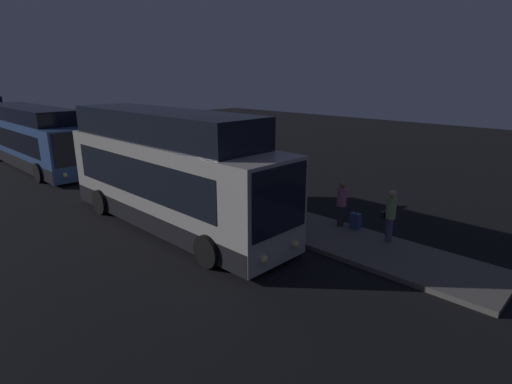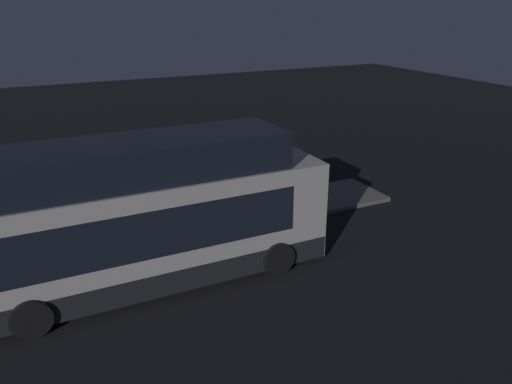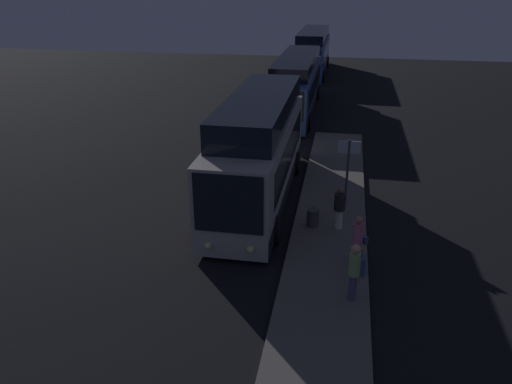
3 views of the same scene
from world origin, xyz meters
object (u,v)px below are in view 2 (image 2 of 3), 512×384
(suitcase, at_px, (251,193))
(sign_post, at_px, (124,182))
(passenger_with_bags, at_px, (189,197))
(trash_bin, at_px, (197,220))
(passenger_boarding, at_px, (241,181))
(passenger_waiting, at_px, (285,173))
(bus_lead, at_px, (142,222))

(suitcase, bearing_deg, sign_post, -173.86)
(passenger_with_bags, height_order, suitcase, passenger_with_bags)
(suitcase, bearing_deg, passenger_with_bags, -165.31)
(trash_bin, bearing_deg, passenger_boarding, 32.97)
(passenger_waiting, xyz_separation_m, suitcase, (-1.39, 0.26, -0.70))
(bus_lead, xyz_separation_m, passenger_boarding, (4.87, 4.02, -0.83))
(bus_lead, bearing_deg, passenger_with_bags, 53.68)
(bus_lead, distance_m, passenger_waiting, 7.87)
(passenger_with_bags, bearing_deg, bus_lead, 74.91)
(passenger_boarding, height_order, passenger_with_bags, passenger_boarding)
(trash_bin, bearing_deg, suitcase, 30.09)
(passenger_with_bags, bearing_deg, sign_post, 15.75)
(bus_lead, xyz_separation_m, passenger_with_bags, (2.50, 3.40, -0.90))
(sign_post, bearing_deg, trash_bin, -27.75)
(sign_post, bearing_deg, passenger_boarding, 5.07)
(passenger_boarding, relative_size, suitcase, 2.10)
(trash_bin, bearing_deg, sign_post, 152.25)
(sign_post, bearing_deg, suitcase, 6.14)
(suitcase, bearing_deg, bus_lead, -142.40)
(suitcase, xyz_separation_m, trash_bin, (-2.93, -1.70, 0.04))
(bus_lead, distance_m, sign_post, 3.62)
(passenger_waiting, distance_m, sign_post, 6.55)
(passenger_boarding, distance_m, trash_bin, 2.92)
(bus_lead, relative_size, passenger_boarding, 6.31)
(bus_lead, height_order, trash_bin, bus_lead)
(passenger_boarding, relative_size, trash_bin, 2.61)
(bus_lead, height_order, passenger_with_bags, bus_lead)
(bus_lead, relative_size, sign_post, 3.98)
(bus_lead, height_order, sign_post, bus_lead)
(passenger_boarding, xyz_separation_m, trash_bin, (-2.40, -1.55, -0.60))
(passenger_boarding, bearing_deg, passenger_with_bags, 156.61)
(bus_lead, height_order, passenger_boarding, bus_lead)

